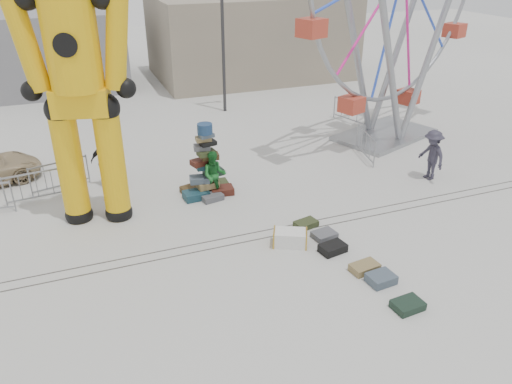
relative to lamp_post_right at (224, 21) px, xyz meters
name	(u,v)px	position (x,y,z in m)	size (l,w,h in m)	color
ground	(264,250)	(-3.09, -13.00, -4.48)	(90.00, 90.00, 0.00)	#9E9E99
track_line_near	(256,240)	(-3.09, -12.40, -4.48)	(40.00, 0.04, 0.01)	#47443F
track_line_far	(252,233)	(-3.09, -12.00, -4.48)	(40.00, 0.04, 0.01)	#47443F
building_right	(250,36)	(3.91, 7.00, -1.98)	(12.00, 8.00, 5.00)	gray
building_left	(34,49)	(-9.09, 9.00, -2.28)	(10.00, 8.00, 4.40)	gray
lamp_post_right	(224,21)	(0.00, 0.00, 0.00)	(1.41, 0.25, 8.00)	#2D2D30
lamp_post_left	(70,23)	(-7.00, 2.00, 0.00)	(1.41, 0.25, 8.00)	#2D2D30
suitcase_tower	(206,175)	(-3.62, -8.95, -3.76)	(1.80, 1.61, 2.58)	#183C4A
crash_test_dummy	(78,81)	(-7.30, -9.38, -0.07)	(3.33, 1.46, 8.36)	black
steamer_trunk	(290,238)	(-2.28, -13.00, -4.26)	(0.97, 0.56, 0.45)	silver
row_case_0	(306,224)	(-1.39, -12.23, -4.39)	(0.70, 0.45, 0.19)	#313B1D
row_case_1	(324,235)	(-1.16, -13.01, -4.39)	(0.68, 0.53, 0.18)	#56575D
row_case_2	(333,248)	(-1.30, -13.77, -4.36)	(0.75, 0.50, 0.24)	black
row_case_3	(365,267)	(-0.95, -14.89, -4.38)	(0.77, 0.47, 0.21)	olive
row_case_4	(381,279)	(-0.83, -15.49, -4.36)	(0.69, 0.55, 0.24)	#455462
row_case_5	(408,305)	(-0.81, -16.59, -4.38)	(0.73, 0.53, 0.20)	black
barricade_dummy_b	(37,187)	(-9.10, -7.45, -3.93)	(2.00, 0.10, 1.10)	gray
barricade_dummy_c	(60,176)	(-8.35, -6.81, -3.93)	(2.00, 0.10, 1.10)	gray
barricade_wheel_front	(366,145)	(3.29, -8.11, -3.93)	(2.00, 0.10, 1.10)	gray
barricade_wheel_back	(349,112)	(4.97, -3.96, -3.93)	(2.00, 0.10, 1.10)	gray
pedestrian_red	(111,187)	(-6.82, -9.26, -3.53)	(0.70, 0.46, 1.91)	#A43317
pedestrian_green	(214,175)	(-3.43, -9.31, -3.64)	(0.81, 0.63, 1.68)	#175C22
pedestrian_black	(105,162)	(-6.77, -7.01, -3.57)	(1.07, 0.44, 1.82)	black
pedestrian_grey	(432,155)	(4.43, -10.68, -3.54)	(1.22, 0.70, 1.88)	#2B2937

